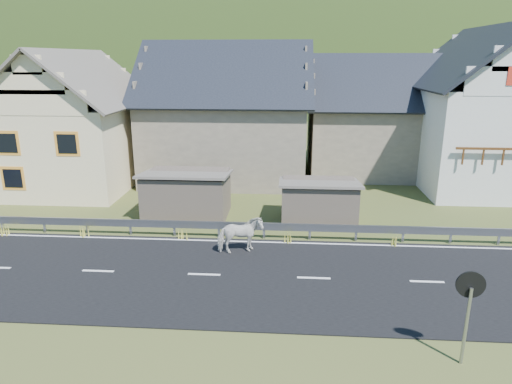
{
  "coord_description": "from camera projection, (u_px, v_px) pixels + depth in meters",
  "views": [
    {
      "loc": [
        2.97,
        -14.99,
        7.69
      ],
      "look_at": [
        1.63,
        4.01,
        2.05
      ],
      "focal_mm": 32.0,
      "sensor_mm": 36.0,
      "label": 1
    }
  ],
  "objects": [
    {
      "name": "mountain",
      "position": [
        293.0,
        125.0,
        194.22
      ],
      "size": [
        440.0,
        280.0,
        260.0
      ],
      "primitive_type": "ellipsoid",
      "color": "#283E15",
      "rests_on": "ground"
    },
    {
      "name": "house_stone_a",
      "position": [
        228.0,
        106.0,
        29.82
      ],
      "size": [
        10.8,
        9.8,
        8.9
      ],
      "color": "gray",
      "rests_on": "ground"
    },
    {
      "name": "road",
      "position": [
        204.0,
        275.0,
        16.72
      ],
      "size": [
        60.0,
        7.0,
        0.04
      ],
      "primitive_type": "cube",
      "color": "black",
      "rests_on": "ground"
    },
    {
      "name": "ground",
      "position": [
        204.0,
        275.0,
        16.72
      ],
      "size": [
        160.0,
        160.0,
        0.0
      ],
      "primitive_type": "plane",
      "color": "#35431D",
      "rests_on": "ground"
    },
    {
      "name": "house_stone_b",
      "position": [
        377.0,
        110.0,
        31.17
      ],
      "size": [
        9.8,
        8.8,
        8.1
      ],
      "color": "gray",
      "rests_on": "ground"
    },
    {
      "name": "house_cream",
      "position": [
        74.0,
        114.0,
        27.64
      ],
      "size": [
        7.8,
        9.8,
        8.3
      ],
      "color": "beige",
      "rests_on": "ground"
    },
    {
      "name": "conifer_patch",
      "position": [
        76.0,
        64.0,
        123.94
      ],
      "size": [
        76.0,
        50.0,
        28.0
      ],
      "primitive_type": "ellipsoid",
      "color": "black",
      "rests_on": "ground"
    },
    {
      "name": "guardrail",
      "position": [
        219.0,
        226.0,
        20.08
      ],
      "size": [
        28.1,
        0.09,
        0.75
      ],
      "color": "#93969B",
      "rests_on": "ground"
    },
    {
      "name": "traffic_mirror",
      "position": [
        469.0,
        297.0,
        11.46
      ],
      "size": [
        0.72,
        0.22,
        2.6
      ],
      "rotation": [
        0.0,
        0.0,
        -0.09
      ],
      "color": "#93969B",
      "rests_on": "ground"
    },
    {
      "name": "shed_right",
      "position": [
        319.0,
        202.0,
        21.87
      ],
      "size": [
        3.8,
        2.9,
        2.2
      ],
      "primitive_type": "cube",
      "color": "brown",
      "rests_on": "ground"
    },
    {
      "name": "lane_markings",
      "position": [
        204.0,
        274.0,
        16.71
      ],
      "size": [
        60.0,
        6.6,
        0.01
      ],
      "primitive_type": "cube",
      "color": "silver",
      "rests_on": "road"
    },
    {
      "name": "house_white",
      "position": [
        487.0,
        102.0,
        27.66
      ],
      "size": [
        8.8,
        10.8,
        9.7
      ],
      "color": "silver",
      "rests_on": "ground"
    },
    {
      "name": "shed_left",
      "position": [
        187.0,
        195.0,
        22.76
      ],
      "size": [
        4.3,
        3.3,
        2.4
      ],
      "primitive_type": "cube",
      "color": "brown",
      "rests_on": "ground"
    },
    {
      "name": "horse",
      "position": [
        240.0,
        235.0,
        18.39
      ],
      "size": [
        1.33,
        1.96,
        1.52
      ],
      "primitive_type": "imported",
      "rotation": [
        0.0,
        0.0,
        1.88
      ],
      "color": "silver",
      "rests_on": "road"
    }
  ]
}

